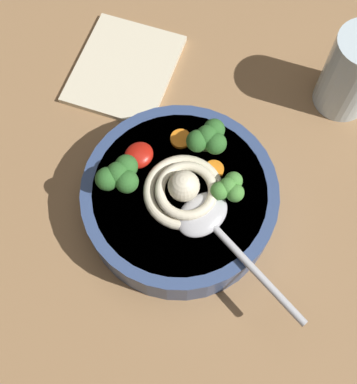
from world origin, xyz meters
TOP-DOWN VIEW (x-y plane):
  - table_slab at (0.00, 0.00)cm, footprint 93.52×93.52cm
  - soup_bowl at (-0.20, 3.05)cm, footprint 21.96×21.96cm
  - noodle_pile at (-0.18, 2.39)cm, footprint 9.68×9.49cm
  - soup_spoon at (-0.95, -2.12)cm, footprint 6.57×17.51cm
  - chili_sauce_dollop at (0.08, 9.09)cm, footprint 3.43×3.08cm
  - broccoli_floret_near_spoon at (3.03, -1.19)cm, footprint 3.90×3.36cm
  - broccoli_floret_front at (-3.62, 8.35)cm, footprint 4.98×4.29cm
  - broccoli_floret_rear at (6.04, 4.15)cm, footprint 4.80×4.13cm
  - carrot_slice_beside_chili at (4.85, 7.10)cm, footprint 2.38×2.38cm
  - carrot_slice_far at (4.35, 1.79)cm, footprint 2.19×2.19cm
  - drinking_glass at (25.40, -2.69)cm, footprint 7.10×7.10cm
  - folded_napkin at (10.18, 21.63)cm, footprint 18.63×17.29cm

SIDE VIEW (x-z plane):
  - table_slab at x=0.00cm, z-range 0.00..2.86cm
  - folded_napkin at x=10.18cm, z-range 2.86..3.66cm
  - soup_bowl at x=-0.20cm, z-range 2.96..8.48cm
  - drinking_glass at x=25.40cm, z-range 2.86..14.25cm
  - carrot_slice_far at x=4.35cm, z-range 8.39..8.83cm
  - carrot_slice_beside_chili at x=4.85cm, z-range 8.39..8.85cm
  - chili_sauce_dollop at x=0.08cm, z-range 8.39..9.93cm
  - soup_spoon at x=-0.95cm, z-range 8.39..9.99cm
  - noodle_pile at x=-0.18cm, z-range 7.65..11.54cm
  - broccoli_floret_near_spoon at x=3.03cm, z-range 8.78..11.86cm
  - broccoli_floret_rear at x=6.04cm, z-range 8.87..12.66cm
  - broccoli_floret_front at x=-3.62cm, z-range 8.88..12.82cm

